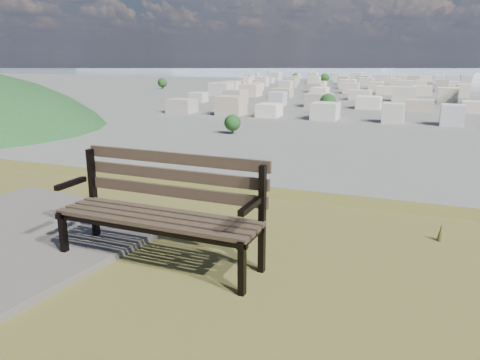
% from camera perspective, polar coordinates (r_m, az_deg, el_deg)
% --- Properties ---
extents(park_bench, '(1.88, 0.65, 0.98)m').
position_cam_1_polar(park_bench, '(4.24, -9.33, -2.87)').
color(park_bench, '#423226').
rests_on(park_bench, hilltop_mesa).
extents(city_blocks, '(395.00, 361.00, 7.00)m').
position_cam_1_polar(city_blocks, '(396.83, 21.38, 10.58)').
color(city_blocks, beige).
rests_on(city_blocks, ground).
extents(city_trees, '(406.52, 387.20, 9.98)m').
position_cam_1_polar(city_trees, '(322.71, 16.50, 10.45)').
color(city_trees, '#35221A').
rests_on(city_trees, ground).
extents(bay_water, '(2400.00, 700.00, 0.12)m').
position_cam_1_polar(bay_water, '(902.10, 21.71, 12.23)').
color(bay_water, '#9BB6C6').
rests_on(bay_water, ground).
extents(far_hills, '(2050.00, 340.00, 60.00)m').
position_cam_1_polar(far_hills, '(1406.04, 19.38, 14.09)').
color(far_hills, '#9FA9C6').
rests_on(far_hills, ground).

